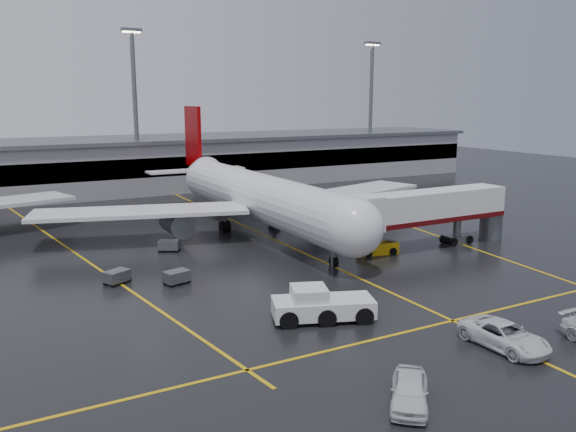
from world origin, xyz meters
TOP-DOWN VIEW (x-y plane):
  - ground at (0.00, 0.00)m, footprint 220.00×220.00m
  - apron_line_centre at (0.00, 0.00)m, footprint 0.25×90.00m
  - apron_line_stop at (0.00, -22.00)m, footprint 60.00×0.25m
  - apron_line_left at (-20.00, 10.00)m, footprint 9.99×69.35m
  - apron_line_right at (18.00, 10.00)m, footprint 7.57×69.64m
  - terminal at (0.00, 47.93)m, footprint 122.00×19.00m
  - light_mast_mid at (-5.00, 42.00)m, footprint 3.00×1.20m
  - light_mast_right at (40.00, 42.00)m, footprint 3.00×1.20m
  - main_airliner at (0.00, 9.70)m, footprint 48.80×45.60m
  - jet_bridge at (11.87, -6.00)m, footprint 19.90×3.40m
  - pushback_tractor at (-7.88, -17.43)m, footprint 7.46×5.01m
  - belt_loader at (6.28, -5.25)m, footprint 4.15×2.56m
  - service_van_a at (-0.43, -26.77)m, footprint 2.84×5.81m
  - service_van_d at (-9.99, -29.28)m, footprint 4.34×4.61m
  - baggage_cart_a at (-14.10, -5.04)m, footprint 2.27×1.78m
  - baggage_cart_b at (-18.39, -2.58)m, footprint 2.38×2.10m
  - baggage_cart_c at (-11.49, 5.47)m, footprint 2.38×2.09m

SIDE VIEW (x-z plane):
  - ground at x=0.00m, z-range 0.00..0.00m
  - apron_line_centre at x=0.00m, z-range 0.00..0.02m
  - apron_line_stop at x=0.00m, z-range 0.00..0.02m
  - apron_line_left at x=-20.00m, z-range 0.00..0.02m
  - apron_line_right at x=18.00m, z-range 0.00..0.02m
  - belt_loader at x=6.28m, z-range -0.62..1.83m
  - baggage_cart_a at x=-14.10m, z-range 0.07..1.19m
  - baggage_cart_b at x=-18.39m, z-range 0.07..1.19m
  - baggage_cart_c at x=-11.49m, z-range 0.07..1.19m
  - service_van_d at x=-9.99m, z-range 0.00..1.54m
  - service_van_a at x=-0.43m, z-range 0.00..1.59m
  - pushback_tractor at x=-7.88m, z-range -0.25..2.22m
  - jet_bridge at x=11.87m, z-range 0.91..6.96m
  - main_airliner at x=0.00m, z-range -2.84..11.26m
  - terminal at x=0.00m, z-range 0.02..8.62m
  - light_mast_mid at x=-5.00m, z-range 1.75..27.20m
  - light_mast_right at x=40.00m, z-range 1.75..27.20m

